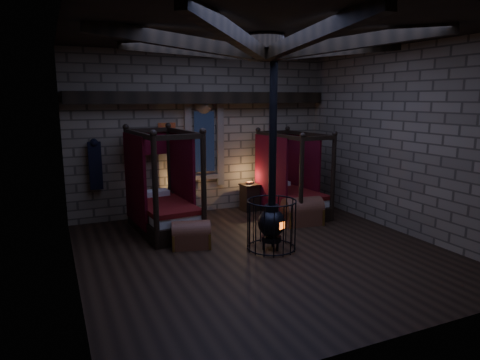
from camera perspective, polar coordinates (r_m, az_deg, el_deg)
name	(u,v)px	position (r m, az deg, el deg)	size (l,w,h in m)	color
room	(263,60)	(8.30, 3.03, 15.70)	(7.02, 7.02, 4.29)	black
bed_left	(163,206)	(10.07, -10.22, -3.49)	(1.36, 2.31, 2.32)	black
bed_right	(291,194)	(11.43, 6.81, -1.88)	(1.27, 2.15, 2.15)	black
trunk_left	(191,235)	(8.95, -6.55, -7.34)	(0.88, 0.68, 0.58)	brown
trunk_right	(302,212)	(10.57, 8.30, -4.26)	(1.00, 0.70, 0.68)	brown
nightstand_left	(180,204)	(11.15, -7.97, -3.12)	(0.51, 0.50, 0.86)	black
nightstand_right	(250,197)	(11.72, 1.29, -2.28)	(0.50, 0.48, 0.80)	black
stove	(272,220)	(8.70, 4.24, -5.31)	(1.01, 1.01, 4.05)	black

